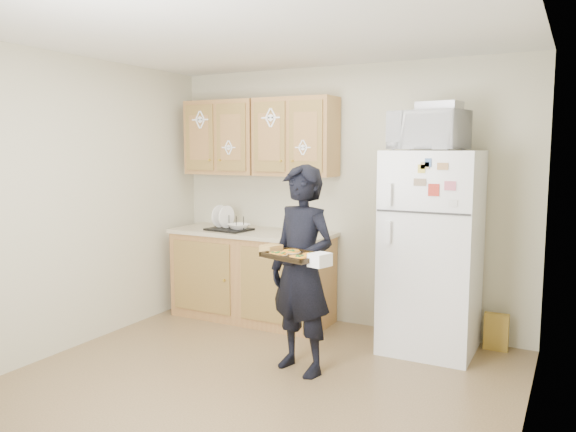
{
  "coord_description": "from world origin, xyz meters",
  "views": [
    {
      "loc": [
        2.03,
        -3.26,
        1.72
      ],
      "look_at": [
        0.1,
        0.45,
        1.21
      ],
      "focal_mm": 35.0,
      "sensor_mm": 36.0,
      "label": 1
    }
  ],
  "objects_px": {
    "microwave": "(428,131)",
    "refrigerator": "(431,252)",
    "baking_tray": "(295,257)",
    "dish_rack": "(229,222)",
    "person": "(302,270)"
  },
  "relations": [
    {
      "from": "microwave",
      "to": "dish_rack",
      "type": "bearing_deg",
      "value": -169.49
    },
    {
      "from": "baking_tray",
      "to": "dish_rack",
      "type": "height_order",
      "value": "dish_rack"
    },
    {
      "from": "refrigerator",
      "to": "microwave",
      "type": "relative_size",
      "value": 2.92
    },
    {
      "from": "refrigerator",
      "to": "dish_rack",
      "type": "bearing_deg",
      "value": -179.07
    },
    {
      "from": "baking_tray",
      "to": "dish_rack",
      "type": "relative_size",
      "value": 0.99
    },
    {
      "from": "microwave",
      "to": "baking_tray",
      "type": "bearing_deg",
      "value": -107.38
    },
    {
      "from": "person",
      "to": "dish_rack",
      "type": "relative_size",
      "value": 3.84
    },
    {
      "from": "baking_tray",
      "to": "microwave",
      "type": "height_order",
      "value": "microwave"
    },
    {
      "from": "person",
      "to": "baking_tray",
      "type": "bearing_deg",
      "value": -57.51
    },
    {
      "from": "dish_rack",
      "to": "baking_tray",
      "type": "bearing_deg",
      "value": -41.54
    },
    {
      "from": "person",
      "to": "dish_rack",
      "type": "height_order",
      "value": "person"
    },
    {
      "from": "microwave",
      "to": "person",
      "type": "bearing_deg",
      "value": -118.08
    },
    {
      "from": "microwave",
      "to": "refrigerator",
      "type": "bearing_deg",
      "value": 58.22
    },
    {
      "from": "refrigerator",
      "to": "baking_tray",
      "type": "xyz_separation_m",
      "value": [
        -0.68,
        -1.22,
        0.11
      ]
    },
    {
      "from": "refrigerator",
      "to": "microwave",
      "type": "bearing_deg",
      "value": -132.8
    }
  ]
}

